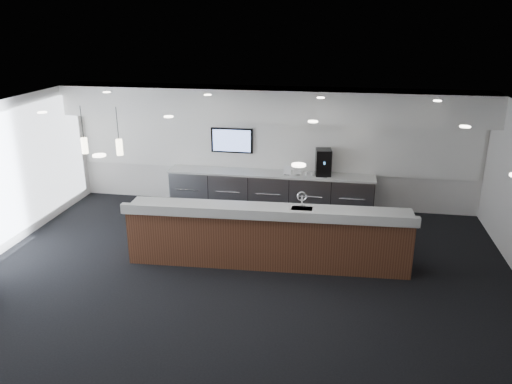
# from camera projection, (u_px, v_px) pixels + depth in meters

# --- Properties ---
(ground) EXTENTS (10.00, 10.00, 0.00)m
(ground) POSITION_uv_depth(u_px,v_px,m) (241.00, 280.00, 9.10)
(ground) COLOR black
(ground) RESTS_ON ground
(ceiling) EXTENTS (10.00, 8.00, 0.02)m
(ceiling) POSITION_uv_depth(u_px,v_px,m) (239.00, 117.00, 8.10)
(ceiling) COLOR black
(ceiling) RESTS_ON back_wall
(back_wall) EXTENTS (10.00, 0.02, 3.00)m
(back_wall) POSITION_uv_depth(u_px,v_px,m) (272.00, 147.00, 12.32)
(back_wall) COLOR white
(back_wall) RESTS_ON ground
(soffit_bulkhead) EXTENTS (10.00, 0.90, 0.70)m
(soffit_bulkhead) POSITION_uv_depth(u_px,v_px,m) (270.00, 103.00, 11.52)
(soffit_bulkhead) COLOR white
(soffit_bulkhead) RESTS_ON back_wall
(alcove_panel) EXTENTS (9.80, 0.06, 1.40)m
(alcove_panel) POSITION_uv_depth(u_px,v_px,m) (272.00, 143.00, 12.26)
(alcove_panel) COLOR white
(alcove_panel) RESTS_ON back_wall
(back_credenza) EXTENTS (5.06, 0.66, 0.95)m
(back_credenza) POSITION_uv_depth(u_px,v_px,m) (270.00, 191.00, 12.32)
(back_credenza) COLOR gray
(back_credenza) RESTS_ON ground
(wall_tv) EXTENTS (1.05, 0.08, 0.62)m
(wall_tv) POSITION_uv_depth(u_px,v_px,m) (232.00, 140.00, 12.34)
(wall_tv) COLOR black
(wall_tv) RESTS_ON back_wall
(pendant_left) EXTENTS (0.12, 0.12, 0.30)m
(pendant_left) POSITION_uv_depth(u_px,v_px,m) (125.00, 144.00, 9.48)
(pendant_left) COLOR #F6EBC0
(pendant_left) RESTS_ON ceiling
(pendant_right) EXTENTS (0.12, 0.12, 0.30)m
(pendant_right) POSITION_uv_depth(u_px,v_px,m) (90.00, 143.00, 9.60)
(pendant_right) COLOR #F6EBC0
(pendant_right) RESTS_ON ceiling
(ceiling_can_lights) EXTENTS (7.00, 5.00, 0.02)m
(ceiling_can_lights) POSITION_uv_depth(u_px,v_px,m) (239.00, 119.00, 8.11)
(ceiling_can_lights) COLOR silver
(ceiling_can_lights) RESTS_ON ceiling
(service_counter) EXTENTS (5.45, 1.14, 1.49)m
(service_counter) POSITION_uv_depth(u_px,v_px,m) (268.00, 236.00, 9.56)
(service_counter) COLOR #4A2818
(service_counter) RESTS_ON ground
(coffee_machine) EXTENTS (0.41, 0.51, 0.63)m
(coffee_machine) POSITION_uv_depth(u_px,v_px,m) (323.00, 162.00, 11.89)
(coffee_machine) COLOR black
(coffee_machine) RESTS_ON back_credenza
(info_sign_left) EXTENTS (0.17, 0.07, 0.23)m
(info_sign_left) POSITION_uv_depth(u_px,v_px,m) (297.00, 170.00, 11.95)
(info_sign_left) COLOR white
(info_sign_left) RESTS_ON back_credenza
(info_sign_right) EXTENTS (0.17, 0.04, 0.23)m
(info_sign_right) POSITION_uv_depth(u_px,v_px,m) (287.00, 170.00, 11.95)
(info_sign_right) COLOR white
(info_sign_right) RESTS_ON back_credenza
(cup_0) EXTENTS (0.09, 0.09, 0.08)m
(cup_0) POSITION_uv_depth(u_px,v_px,m) (330.00, 175.00, 11.86)
(cup_0) COLOR white
(cup_0) RESTS_ON back_credenza
(cup_1) EXTENTS (0.12, 0.12, 0.08)m
(cup_1) POSITION_uv_depth(u_px,v_px,m) (324.00, 174.00, 11.88)
(cup_1) COLOR white
(cup_1) RESTS_ON back_credenza
(cup_2) EXTENTS (0.11, 0.11, 0.08)m
(cup_2) POSITION_uv_depth(u_px,v_px,m) (318.00, 174.00, 11.90)
(cup_2) COLOR white
(cup_2) RESTS_ON back_credenza
(cup_3) EXTENTS (0.11, 0.11, 0.08)m
(cup_3) POSITION_uv_depth(u_px,v_px,m) (312.00, 174.00, 11.93)
(cup_3) COLOR white
(cup_3) RESTS_ON back_credenza
(cup_4) EXTENTS (0.12, 0.12, 0.08)m
(cup_4) POSITION_uv_depth(u_px,v_px,m) (306.00, 174.00, 11.95)
(cup_4) COLOR white
(cup_4) RESTS_ON back_credenza
(cup_5) EXTENTS (0.10, 0.10, 0.08)m
(cup_5) POSITION_uv_depth(u_px,v_px,m) (301.00, 173.00, 11.97)
(cup_5) COLOR white
(cup_5) RESTS_ON back_credenza
(cup_6) EXTENTS (0.13, 0.13, 0.08)m
(cup_6) POSITION_uv_depth(u_px,v_px,m) (295.00, 173.00, 11.99)
(cup_6) COLOR white
(cup_6) RESTS_ON back_credenza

